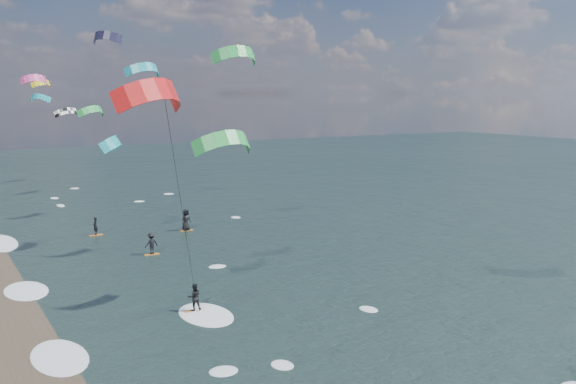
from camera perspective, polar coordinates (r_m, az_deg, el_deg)
kitesurfer_near_b at (r=28.78m, az=-9.67°, el=1.24°), size 6.87×8.70×12.81m
far_kitesurfers at (r=51.57m, az=-11.40°, el=-3.34°), size 8.17×9.16×1.85m
bg_kite_field at (r=69.12m, az=-16.69°, el=8.71°), size 10.40×75.56×9.88m
shoreline_surf at (r=30.64m, az=-19.33°, el=-13.80°), size 2.40×79.40×0.11m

